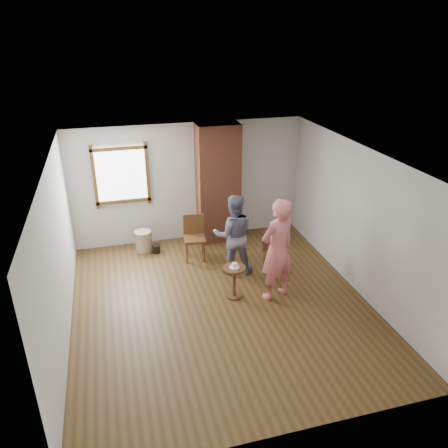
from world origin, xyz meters
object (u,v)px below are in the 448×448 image
Objects in this scene: side_table at (234,277)px; stoneware_crock at (144,241)px; man at (233,235)px; dining_chair_left at (194,234)px; dining_chair_right at (274,251)px; person_pink at (277,250)px.

stoneware_crock is at bearing 122.23° from side_table.
stoneware_crock is 2.16m from man.
man is at bearing -39.71° from stoneware_crock.
dining_chair_left is (1.00, -0.55, 0.29)m from stoneware_crock.
man reaches higher than dining_chair_right.
man is 0.86× the size of person_pink.
dining_chair_left is 0.57× the size of man.
stoneware_crock is at bearing 158.16° from dining_chair_left.
dining_chair_left is 0.49× the size of person_pink.
dining_chair_right is (2.33, -1.60, 0.26)m from stoneware_crock.
person_pink is (-0.26, -0.76, 0.45)m from dining_chair_right.
man is 1.14m from person_pink.
stoneware_crock is 3.22m from person_pink.
dining_chair_right is at bearing -127.40° from person_pink.
stoneware_crock is at bearing 150.73° from dining_chair_right.
man is at bearing 165.15° from dining_chair_right.
dining_chair_right is 1.43× the size of side_table.
stoneware_crock is 0.24× the size of person_pink.
stoneware_crock is 0.53× the size of dining_chair_right.
person_pink is (0.71, -0.18, 0.53)m from side_table.
man reaches higher than side_table.
man is at bearing -83.90° from person_pink.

